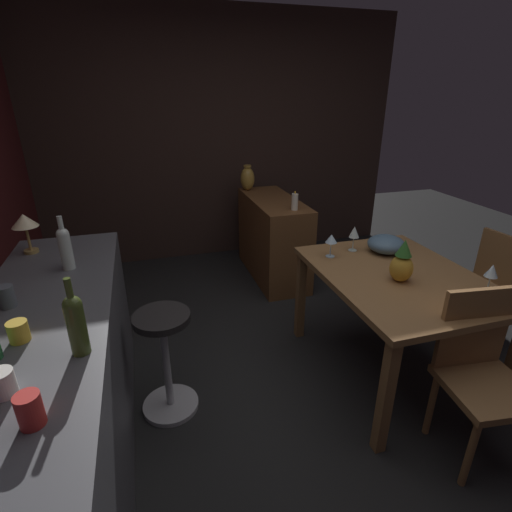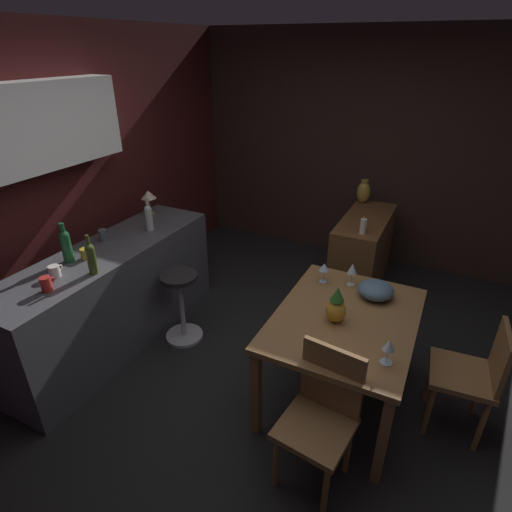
# 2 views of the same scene
# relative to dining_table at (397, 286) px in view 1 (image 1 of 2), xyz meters

# --- Properties ---
(ground_plane) EXTENTS (9.00, 9.00, 0.00)m
(ground_plane) POSITION_rel_dining_table_xyz_m (-0.05, 0.49, -0.65)
(ground_plane) COLOR black
(wall_side_right) EXTENTS (0.10, 4.40, 2.60)m
(wall_side_right) POSITION_rel_dining_table_xyz_m (2.50, 0.79, 0.65)
(wall_side_right) COLOR #33231E
(wall_side_right) RESTS_ON ground_plane
(dining_table) EXTENTS (1.22, 0.92, 0.74)m
(dining_table) POSITION_rel_dining_table_xyz_m (0.00, 0.00, 0.00)
(dining_table) COLOR olive
(dining_table) RESTS_ON ground_plane
(kitchen_counter) EXTENTS (2.10, 0.60, 0.90)m
(kitchen_counter) POSITION_rel_dining_table_xyz_m (-0.20, 1.98, -0.20)
(kitchen_counter) COLOR #4C4C51
(kitchen_counter) RESTS_ON ground_plane
(sideboard_cabinet) EXTENTS (1.10, 0.44, 0.82)m
(sideboard_cabinet) POSITION_rel_dining_table_xyz_m (1.67, 0.26, -0.24)
(sideboard_cabinet) COLOR brown
(sideboard_cabinet) RESTS_ON ground_plane
(chair_near_window) EXTENTS (0.45, 0.45, 0.90)m
(chair_near_window) POSITION_rel_dining_table_xyz_m (-0.65, -0.06, -0.17)
(chair_near_window) COLOR olive
(chair_near_window) RESTS_ON ground_plane
(chair_by_doorway) EXTENTS (0.43, 0.43, 0.85)m
(chair_by_doorway) POSITION_rel_dining_table_xyz_m (0.10, -0.84, -0.17)
(chair_by_doorway) COLOR olive
(chair_by_doorway) RESTS_ON ground_plane
(bar_stool) EXTENTS (0.34, 0.34, 0.66)m
(bar_stool) POSITION_rel_dining_table_xyz_m (0.07, 1.46, -0.30)
(bar_stool) COLOR #262323
(bar_stool) RESTS_ON ground_plane
(wine_glass_left) EXTENTS (0.07, 0.07, 0.18)m
(wine_glass_left) POSITION_rel_dining_table_xyz_m (0.43, 0.08, 0.22)
(wine_glass_left) COLOR silver
(wine_glass_left) RESTS_ON dining_table
(wine_glass_right) EXTENTS (0.07, 0.07, 0.17)m
(wine_glass_right) POSITION_rel_dining_table_xyz_m (-0.34, -0.34, 0.21)
(wine_glass_right) COLOR silver
(wine_glass_right) RESTS_ON dining_table
(wine_glass_center) EXTENTS (0.08, 0.08, 0.16)m
(wine_glass_center) POSITION_rel_dining_table_xyz_m (0.38, 0.29, 0.21)
(wine_glass_center) COLOR silver
(wine_glass_center) RESTS_ON dining_table
(pineapple_centerpiece) EXTENTS (0.14, 0.14, 0.26)m
(pineapple_centerpiece) POSITION_rel_dining_table_xyz_m (-0.08, 0.05, 0.20)
(pineapple_centerpiece) COLOR gold
(pineapple_centerpiece) RESTS_ON dining_table
(fruit_bowl) EXTENTS (0.26, 0.26, 0.12)m
(fruit_bowl) POSITION_rel_dining_table_xyz_m (0.34, -0.12, 0.15)
(fruit_bowl) COLOR slate
(fruit_bowl) RESTS_ON dining_table
(wine_bottle_olive) EXTENTS (0.07, 0.07, 0.31)m
(wine_bottle_olive) POSITION_rel_dining_table_xyz_m (-0.52, 1.77, 0.38)
(wine_bottle_olive) COLOR #475623
(wine_bottle_olive) RESTS_ON kitchen_counter
(wine_bottle_clear) EXTENTS (0.07, 0.07, 0.30)m
(wine_bottle_clear) POSITION_rel_dining_table_xyz_m (0.30, 1.91, 0.38)
(wine_bottle_clear) COLOR silver
(wine_bottle_clear) RESTS_ON kitchen_counter
(cup_mustard) EXTENTS (0.11, 0.08, 0.08)m
(cup_mustard) POSITION_rel_dining_table_xyz_m (-0.37, 2.00, 0.29)
(cup_mustard) COLOR gold
(cup_mustard) RESTS_ON kitchen_counter
(cup_white) EXTENTS (0.11, 0.08, 0.09)m
(cup_white) POSITION_rel_dining_table_xyz_m (-0.68, 1.98, 0.29)
(cup_white) COLOR white
(cup_white) RESTS_ON kitchen_counter
(cup_slate) EXTENTS (0.11, 0.07, 0.10)m
(cup_slate) POSITION_rel_dining_table_xyz_m (-0.06, 2.12, 0.30)
(cup_slate) COLOR #515660
(cup_slate) RESTS_ON kitchen_counter
(cup_red) EXTENTS (0.11, 0.07, 0.11)m
(cup_red) POSITION_rel_dining_table_xyz_m (-0.84, 1.86, 0.30)
(cup_red) COLOR red
(cup_red) RESTS_ON kitchen_counter
(counter_lamp) EXTENTS (0.15, 0.15, 0.24)m
(counter_lamp) POSITION_rel_dining_table_xyz_m (0.61, 2.16, 0.43)
(counter_lamp) COLOR #A58447
(counter_lamp) RESTS_ON kitchen_counter
(pillar_candle_tall) EXTENTS (0.06, 0.06, 0.17)m
(pillar_candle_tall) POSITION_rel_dining_table_xyz_m (1.26, 0.20, 0.24)
(pillar_candle_tall) COLOR white
(pillar_candle_tall) RESTS_ON sideboard_cabinet
(vase_brass) EXTENTS (0.15, 0.15, 0.26)m
(vase_brass) POSITION_rel_dining_table_xyz_m (2.10, 0.40, 0.29)
(vase_brass) COLOR #B78C38
(vase_brass) RESTS_ON sideboard_cabinet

